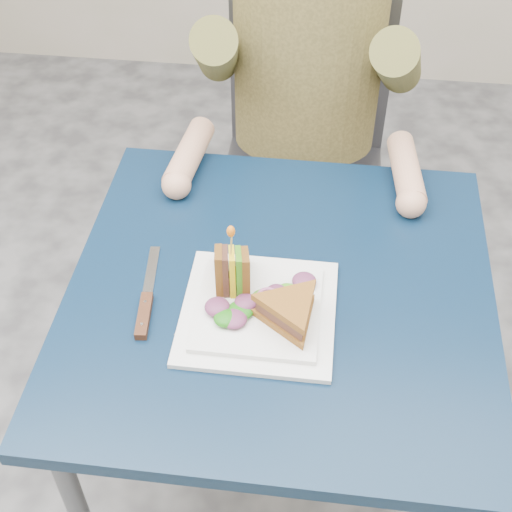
# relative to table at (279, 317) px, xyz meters

# --- Properties ---
(ground) EXTENTS (4.00, 4.00, 0.00)m
(ground) POSITION_rel_table_xyz_m (0.00, 0.00, -0.65)
(ground) COLOR #4D4D50
(ground) RESTS_ON ground
(table) EXTENTS (0.75, 0.75, 0.73)m
(table) POSITION_rel_table_xyz_m (0.00, 0.00, 0.00)
(table) COLOR black
(table) RESTS_ON ground
(chair) EXTENTS (0.42, 0.40, 0.93)m
(chair) POSITION_rel_table_xyz_m (0.00, 0.72, -0.11)
(chair) COLOR #47474C
(chair) RESTS_ON ground
(diner) EXTENTS (0.54, 0.59, 0.74)m
(diner) POSITION_rel_table_xyz_m (-0.00, 0.60, 0.26)
(diner) COLOR brown
(diner) RESTS_ON chair
(plate) EXTENTS (0.26, 0.26, 0.02)m
(plate) POSITION_rel_table_xyz_m (-0.03, -0.07, 0.09)
(plate) COLOR white
(plate) RESTS_ON table
(sandwich_flat) EXTENTS (0.18, 0.18, 0.05)m
(sandwich_flat) POSITION_rel_table_xyz_m (0.02, -0.09, 0.12)
(sandwich_flat) COLOR brown
(sandwich_flat) RESTS_ON plate
(sandwich_upright) EXTENTS (0.08, 0.13, 0.13)m
(sandwich_upright) POSITION_rel_table_xyz_m (-0.08, -0.02, 0.13)
(sandwich_upright) COLOR brown
(sandwich_upright) RESTS_ON plate
(fork) EXTENTS (0.05, 0.18, 0.01)m
(fork) POSITION_rel_table_xyz_m (-0.14, -0.05, 0.08)
(fork) COLOR silver
(fork) RESTS_ON table
(knife) EXTENTS (0.04, 0.22, 0.02)m
(knife) POSITION_rel_table_xyz_m (-0.22, -0.08, 0.09)
(knife) COLOR silver
(knife) RESTS_ON table
(toothpick) EXTENTS (0.01, 0.01, 0.06)m
(toothpick) POSITION_rel_table_xyz_m (-0.08, -0.02, 0.20)
(toothpick) COLOR tan
(toothpick) RESTS_ON sandwich_upright
(toothpick_frill) EXTENTS (0.01, 0.01, 0.02)m
(toothpick_frill) POSITION_rel_table_xyz_m (-0.08, -0.02, 0.23)
(toothpick_frill) COLOR orange
(toothpick_frill) RESTS_ON sandwich_upright
(lettuce_spill) EXTENTS (0.15, 0.13, 0.02)m
(lettuce_spill) POSITION_rel_table_xyz_m (-0.03, -0.06, 0.11)
(lettuce_spill) COLOR #337A14
(lettuce_spill) RESTS_ON plate
(onion_ring) EXTENTS (0.04, 0.04, 0.02)m
(onion_ring) POSITION_rel_table_xyz_m (-0.02, -0.06, 0.11)
(onion_ring) COLOR #9E4C7A
(onion_ring) RESTS_ON plate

